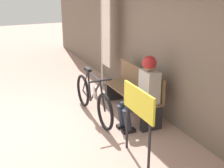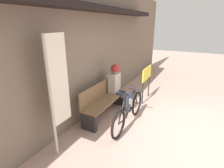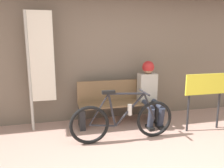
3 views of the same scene
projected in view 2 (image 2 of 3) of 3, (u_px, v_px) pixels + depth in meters
name	position (u px, v px, depth m)	size (l,w,h in m)	color
ground_plane	(197.00, 140.00, 3.49)	(24.00, 24.00, 0.00)	tan
storefront_wall	(87.00, 48.00, 4.05)	(12.00, 0.56, 3.20)	#756656
park_bench_near	(103.00, 101.00, 4.31)	(1.55, 0.42, 0.82)	brown
bicycle	(129.00, 111.00, 3.89)	(1.69, 0.40, 0.83)	black
person_seated	(117.00, 84.00, 4.63)	(0.34, 0.64, 1.20)	#2D3342
banner_pole	(57.00, 86.00, 2.86)	(0.45, 0.05, 2.06)	#B7B2A8
signboard	(147.00, 76.00, 5.05)	(0.77, 0.04, 1.01)	#232326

